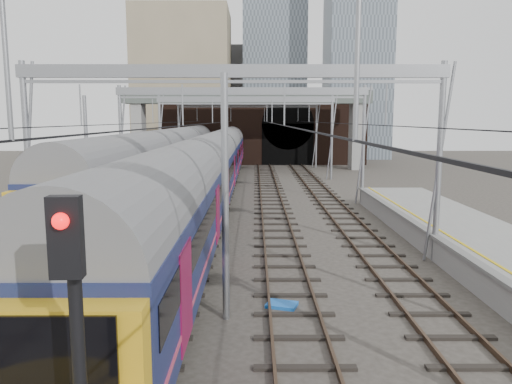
{
  "coord_description": "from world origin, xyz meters",
  "views": [
    {
      "loc": [
        0.83,
        -11.83,
        5.75
      ],
      "look_at": [
        0.89,
        11.08,
        2.4
      ],
      "focal_mm": 35.0,
      "sensor_mm": 36.0,
      "label": 1
    }
  ],
  "objects": [
    {
      "name": "ground",
      "position": [
        0.0,
        0.0,
        0.0
      ],
      "size": [
        160.0,
        160.0,
        0.0
      ],
      "primitive_type": "plane",
      "color": "#38332D",
      "rests_on": "ground"
    },
    {
      "name": "tracks",
      "position": [
        0.0,
        15.0,
        0.02
      ],
      "size": [
        14.4,
        80.0,
        0.22
      ],
      "color": "#4C3828",
      "rests_on": "ground"
    },
    {
      "name": "overhead_line",
      "position": [
        0.0,
        21.49,
        6.57
      ],
      "size": [
        16.8,
        80.0,
        8.0
      ],
      "color": "gray",
      "rests_on": "ground"
    },
    {
      "name": "retaining_wall",
      "position": [
        1.4,
        51.93,
        4.33
      ],
      "size": [
        28.0,
        2.75,
        9.0
      ],
      "color": "black",
      "rests_on": "ground"
    },
    {
      "name": "overbridge",
      "position": [
        0.0,
        46.0,
        7.27
      ],
      "size": [
        28.0,
        3.0,
        9.25
      ],
      "color": "gray",
      "rests_on": "ground"
    },
    {
      "name": "city_skyline",
      "position": [
        2.73,
        70.48,
        17.09
      ],
      "size": [
        37.5,
        27.5,
        60.0
      ],
      "color": "tan",
      "rests_on": "ground"
    },
    {
      "name": "train_main",
      "position": [
        -2.0,
        27.02,
        2.51
      ],
      "size": [
        2.83,
        65.42,
        4.86
      ],
      "color": "black",
      "rests_on": "ground"
    },
    {
      "name": "train_second",
      "position": [
        -6.0,
        29.68,
        2.57
      ],
      "size": [
        2.94,
        50.91,
        5.01
      ],
      "color": "black",
      "rests_on": "ground"
    },
    {
      "name": "signal_near_centre",
      "position": [
        -1.2,
        -6.49,
        3.11
      ],
      "size": [
        0.36,
        0.47,
        4.95
      ],
      "rotation": [
        0.0,
        0.0,
        0.06
      ],
      "color": "black",
      "rests_on": "ground"
    },
    {
      "name": "equip_cover_a",
      "position": [
        -2.48,
        -0.14,
        0.06
      ],
      "size": [
        1.02,
        0.77,
        0.11
      ],
      "primitive_type": "cube",
      "rotation": [
        0.0,
        0.0,
        -0.12
      ],
      "color": "blue",
      "rests_on": "ground"
    },
    {
      "name": "equip_cover_b",
      "position": [
        -2.39,
        9.49,
        0.04
      ],
      "size": [
        0.82,
        0.63,
        0.09
      ],
      "primitive_type": "cube",
      "rotation": [
        0.0,
        0.0,
        0.13
      ],
      "color": "blue",
      "rests_on": "ground"
    },
    {
      "name": "equip_cover_c",
      "position": [
        1.67,
        2.95,
        0.05
      ],
      "size": [
        1.07,
        0.9,
        0.11
      ],
      "primitive_type": "cube",
      "rotation": [
        0.0,
        0.0,
        -0.31
      ],
      "color": "blue",
      "rests_on": "ground"
    }
  ]
}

